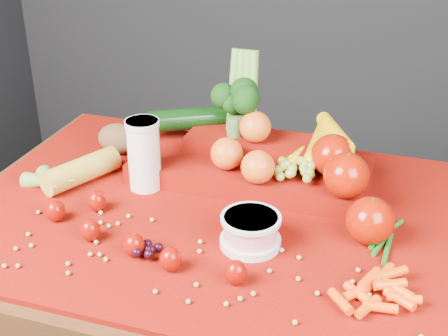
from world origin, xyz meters
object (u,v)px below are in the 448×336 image
(yogurt_bowl, at_px, (251,230))
(milk_glass, at_px, (144,152))
(produce_mound, at_px, (268,157))
(table, at_px, (221,253))

(yogurt_bowl, bearing_deg, milk_glass, 152.67)
(yogurt_bowl, xyz_separation_m, produce_mound, (-0.03, 0.25, 0.03))
(milk_glass, distance_m, yogurt_bowl, 0.32)
(milk_glass, xyz_separation_m, produce_mound, (0.25, 0.11, -0.02))
(yogurt_bowl, bearing_deg, produce_mound, 97.31)
(milk_glass, xyz_separation_m, yogurt_bowl, (0.28, -0.14, -0.05))
(table, xyz_separation_m, produce_mound, (0.06, 0.15, 0.17))
(table, height_order, yogurt_bowl, yogurt_bowl)
(table, relative_size, milk_glass, 6.97)
(milk_glass, relative_size, produce_mound, 0.26)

